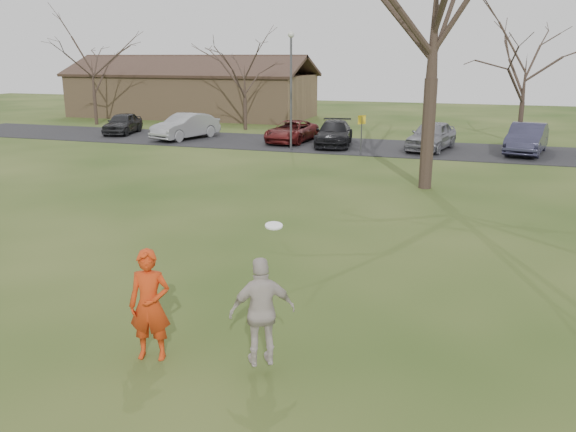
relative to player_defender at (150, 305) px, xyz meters
The scene contains 14 objects.
ground 1.43m from the player_defender, 16.34° to the left, with size 120.00×120.00×0.00m, color #1E380F.
parking_strip 25.33m from the player_defender, 87.71° to the left, with size 62.00×6.50×0.04m, color black.
player_defender is the anchor object (origin of this frame).
car_0 31.37m from the player_defender, 124.40° to the left, with size 1.63×4.04×1.38m, color #242426.
car_1 27.90m from the player_defender, 116.75° to the left, with size 1.65×4.73×1.56m, color gray.
car_2 26.32m from the player_defender, 102.93° to the left, with size 2.11×4.57×1.27m, color #561414.
car_3 25.28m from the player_defender, 97.12° to the left, with size 1.95×4.79×1.39m, color black.
car_4 25.24m from the player_defender, 84.72° to the left, with size 1.84×4.58×1.56m, color slate.
car_5 26.43m from the player_defender, 74.21° to the left, with size 1.67×4.78×1.58m, color #2D2D44.
catching_play 2.00m from the player_defender, ahead, with size 1.13×0.92×2.36m.
building 42.76m from the player_defender, 116.37° to the left, with size 20.60×8.50×5.14m.
lamp_post 23.53m from the player_defender, 102.34° to the left, with size 0.34×0.34×6.27m.
sign_yellow 22.32m from the player_defender, 92.54° to the left, with size 0.35×0.35×2.08m.
small_tree_row 30.97m from the player_defender, 79.92° to the left, with size 55.00×5.90×8.50m.
Camera 1 is at (4.09, -8.27, 4.99)m, focal length 36.93 mm.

